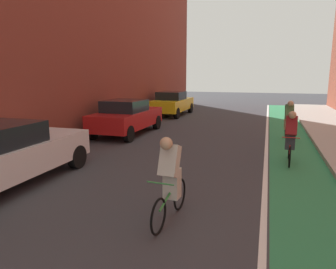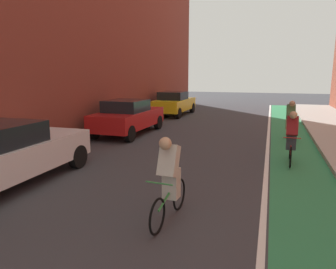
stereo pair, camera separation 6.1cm
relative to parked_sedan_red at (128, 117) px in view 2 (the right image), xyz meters
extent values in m
plane|color=#38383D|center=(3.31, -3.15, -0.78)|extent=(74.90, 74.90, 0.00)
cube|color=#2D8451|center=(6.87, -1.15, -0.78)|extent=(1.60, 34.05, 0.00)
cube|color=white|center=(5.97, -1.15, -0.78)|extent=(0.12, 34.05, 0.00)
cube|color=silver|center=(0.00, -7.00, -0.10)|extent=(1.92, 4.77, 0.70)
cylinder|color=black|center=(-0.88, -5.18, -0.45)|extent=(0.23, 0.66, 0.66)
cylinder|color=black|center=(0.85, -5.16, -0.45)|extent=(0.23, 0.66, 0.66)
cube|color=red|center=(0.00, 0.05, -0.10)|extent=(1.83, 4.29, 0.70)
cube|color=black|center=(0.00, -0.17, 0.47)|extent=(1.58, 1.81, 0.55)
cylinder|color=black|center=(-0.79, 1.64, -0.45)|extent=(0.23, 0.66, 0.66)
cylinder|color=black|center=(0.83, 1.62, -0.45)|extent=(0.23, 0.66, 0.66)
cylinder|color=black|center=(-0.83, -1.53, -0.45)|extent=(0.23, 0.66, 0.66)
cylinder|color=black|center=(0.79, -1.55, -0.45)|extent=(0.23, 0.66, 0.66)
cube|color=yellow|center=(0.00, 6.96, -0.10)|extent=(1.85, 4.34, 0.70)
cube|color=black|center=(0.00, 6.75, 0.47)|extent=(1.59, 1.84, 0.55)
cylinder|color=black|center=(-0.77, 8.58, -0.45)|extent=(0.23, 0.66, 0.66)
cylinder|color=black|center=(0.83, 8.55, -0.45)|extent=(0.23, 0.66, 0.66)
cylinder|color=black|center=(-0.83, 5.38, -0.45)|extent=(0.23, 0.66, 0.66)
cylinder|color=black|center=(0.77, 5.34, -0.45)|extent=(0.23, 0.66, 0.66)
torus|color=black|center=(4.29, -8.02, -0.47)|extent=(0.09, 0.63, 0.63)
torus|color=black|center=(4.37, -6.97, -0.47)|extent=(0.09, 0.63, 0.63)
cylinder|color=#338C3F|center=(4.33, -7.49, -0.25)|extent=(0.11, 0.96, 0.33)
cylinder|color=#338C3F|center=(4.34, -7.31, -0.17)|extent=(0.04, 0.12, 0.55)
cylinder|color=#338C3F|center=(4.30, -7.94, 0.08)|extent=(0.48, 0.06, 0.02)
cube|color=beige|center=(4.34, -7.39, -0.10)|extent=(0.30, 0.26, 0.56)
cube|color=beige|center=(4.33, -7.52, 0.36)|extent=(0.35, 0.42, 0.60)
sphere|color=tan|center=(4.32, -7.67, 0.70)|extent=(0.22, 0.22, 0.22)
cube|color=#4C7247|center=(4.34, -7.39, 0.38)|extent=(0.28, 0.29, 0.39)
torus|color=black|center=(6.61, -3.29, -0.48)|extent=(0.06, 0.62, 0.62)
torus|color=black|center=(6.65, -2.24, -0.48)|extent=(0.06, 0.62, 0.62)
cylinder|color=red|center=(6.63, -2.76, -0.26)|extent=(0.08, 0.96, 0.33)
cylinder|color=red|center=(6.63, -2.58, -0.18)|extent=(0.04, 0.12, 0.55)
cylinder|color=red|center=(6.61, -3.21, 0.07)|extent=(0.48, 0.04, 0.02)
cube|color=#333842|center=(6.63, -2.66, -0.11)|extent=(0.29, 0.25, 0.56)
cube|color=maroon|center=(6.63, -2.79, 0.35)|extent=(0.34, 0.41, 0.60)
sphere|color=tan|center=(6.62, -2.94, 0.69)|extent=(0.22, 0.22, 0.22)
cube|color=#4C7247|center=(6.63, -2.66, 0.37)|extent=(0.27, 0.28, 0.39)
torus|color=black|center=(6.81, 0.24, -0.45)|extent=(0.09, 0.67, 0.67)
torus|color=black|center=(6.73, 1.28, -0.45)|extent=(0.09, 0.67, 0.67)
cylinder|color=red|center=(6.77, 0.76, -0.23)|extent=(0.11, 0.96, 0.33)
cylinder|color=red|center=(6.75, 0.94, -0.15)|extent=(0.04, 0.12, 0.55)
cylinder|color=red|center=(6.80, 0.31, 0.10)|extent=(0.48, 0.06, 0.02)
cube|color=tan|center=(6.76, 0.86, -0.08)|extent=(0.30, 0.26, 0.56)
cube|color=#4C7247|center=(6.77, 0.74, 0.38)|extent=(0.35, 0.42, 0.60)
sphere|color=tan|center=(6.78, 0.58, 0.72)|extent=(0.22, 0.22, 0.22)
camera|label=1|loc=(5.91, -12.60, 1.85)|focal=33.60mm
camera|label=2|loc=(5.97, -12.59, 1.85)|focal=33.60mm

